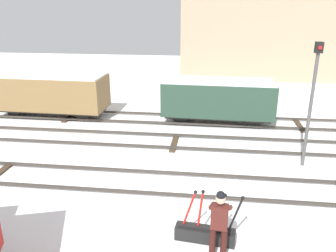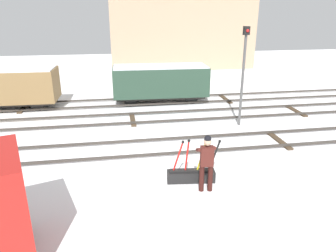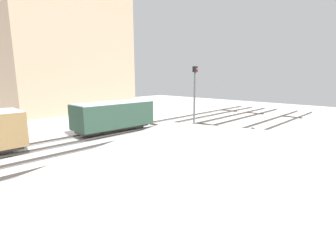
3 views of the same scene
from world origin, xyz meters
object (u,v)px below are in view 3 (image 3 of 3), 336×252
delivery_truck (202,238)px  switch_lever_frame (234,162)px  rail_worker (251,145)px  signal_post (195,95)px  freight_car_near_switch (114,115)px

delivery_truck → switch_lever_frame: bearing=7.1°
rail_worker → delivery_truck: size_ratio=0.31×
rail_worker → signal_post: (3.20, 5.43, 1.69)m
delivery_truck → signal_post: 13.28m
delivery_truck → signal_post: signal_post is taller
switch_lever_frame → rail_worker: bearing=-56.0°
rail_worker → signal_post: 6.52m
switch_lever_frame → freight_car_near_switch: size_ratio=0.31×
switch_lever_frame → freight_car_near_switch: 9.43m
rail_worker → delivery_truck: delivery_truck is taller
delivery_truck → signal_post: size_ratio=1.29×
signal_post → delivery_truck: bearing=-142.4°
rail_worker → signal_post: size_ratio=0.40×
delivery_truck → freight_car_near_switch: size_ratio=1.06×
switch_lever_frame → rail_worker: size_ratio=0.93×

